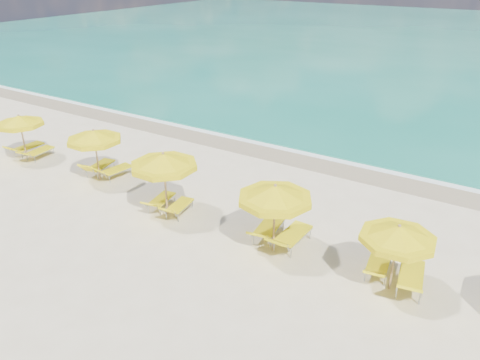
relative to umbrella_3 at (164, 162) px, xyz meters
The scene contains 20 objects.
ground_plane 2.92m from the umbrella_3, ahead, with size 120.00×120.00×0.00m, color beige.
ocean 48.29m from the umbrella_3, 87.56° to the left, with size 120.00×80.00×0.30m, color #14735C.
wet_sand_band 8.15m from the umbrella_3, 74.88° to the left, with size 120.00×2.60×0.01m, color tan.
foam_line 8.90m from the umbrella_3, 76.26° to the left, with size 120.00×1.20×0.03m, color white.
whitecap_near 17.77m from the umbrella_3, 102.91° to the left, with size 14.00×0.36×0.05m, color white.
umbrella_1 9.00m from the umbrella_3, behind, with size 2.28×2.28×2.13m.
umbrella_2 4.39m from the umbrella_3, behind, with size 2.91×2.91×2.25m.
umbrella_3 is the anchor object (origin of this frame).
umbrella_4 4.40m from the umbrella_3, ahead, with size 2.56×2.56×2.36m.
umbrella_5 8.10m from the umbrella_3, ahead, with size 2.57×2.57×2.10m.
lounger_1_left 9.61m from the umbrella_3, behind, with size 0.62×1.82×0.72m.
lounger_1_right 8.75m from the umbrella_3, behind, with size 0.73×1.78×0.67m.
lounger_2_left 5.22m from the umbrella_3, 166.35° to the left, with size 0.95×1.87×0.85m.
lounger_2_right 4.49m from the umbrella_3, 161.93° to the left, with size 0.79×1.79×0.77m.
lounger_3_left 1.94m from the umbrella_3, 154.86° to the left, with size 0.82×1.71×0.69m.
lounger_3_right 1.92m from the umbrella_3, 28.15° to the left, with size 0.79×1.70×0.72m.
lounger_4_left 4.34m from the umbrella_3, ahead, with size 0.90×2.03×0.81m.
lounger_4_right 5.15m from the umbrella_3, ahead, with size 0.75×2.07×0.84m.
lounger_5_left 7.83m from the umbrella_3, ahead, with size 0.84×1.92×0.73m.
lounger_5_right 8.76m from the umbrella_3, ahead, with size 0.98×2.10×0.88m.
Camera 1 is at (8.16, -11.40, 8.39)m, focal length 35.00 mm.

